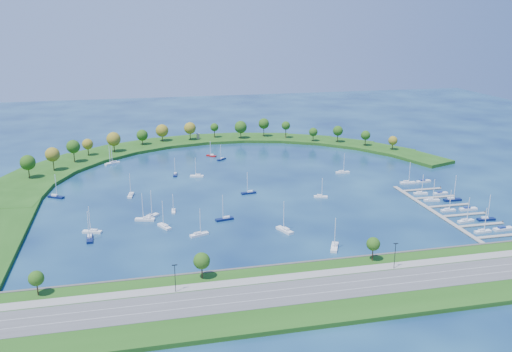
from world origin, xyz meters
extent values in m
plane|color=#071640|center=(0.00, 0.00, 0.00)|extent=(700.00, 700.00, 0.00)
cube|color=#1C4A13|center=(0.00, -124.00, 0.80)|extent=(420.00, 42.00, 1.60)
cube|color=#474442|center=(0.00, -102.50, 0.90)|extent=(420.00, 1.20, 1.80)
cube|color=#515154|center=(0.00, -124.00, 1.66)|extent=(420.00, 16.00, 0.12)
cube|color=gray|center=(0.00, -113.00, 1.66)|extent=(420.00, 5.00, 0.12)
cube|color=silver|center=(0.00, -126.50, 1.73)|extent=(420.00, 0.15, 0.02)
cube|color=silver|center=(0.00, -121.50, 1.73)|extent=(420.00, 0.15, 0.02)
cylinder|color=#382314|center=(-95.00, -107.00, 4.05)|extent=(0.56, 0.56, 4.90)
sphere|color=#264912|center=(-95.00, -107.00, 7.54)|extent=(5.20, 5.20, 5.20)
cylinder|color=#382314|center=(-40.00, -107.00, 4.22)|extent=(0.56, 0.56, 5.25)
sphere|color=#264912|center=(-40.00, -107.00, 8.05)|extent=(6.00, 6.00, 6.00)
cylinder|color=#382314|center=(25.00, -107.00, 4.40)|extent=(0.56, 0.56, 5.60)
sphere|color=#264912|center=(25.00, -107.00, 8.24)|extent=(5.20, 5.20, 5.20)
cylinder|color=black|center=(-50.00, -115.00, 6.60)|extent=(0.24, 0.24, 10.00)
cylinder|color=black|center=(30.00, -115.00, 6.60)|extent=(0.24, 0.24, 10.00)
cube|color=#1C4A13|center=(-126.75, 7.81, 1.00)|extent=(43.73, 48.72, 2.00)
cube|color=#1C4A13|center=(-118.83, 37.57, 1.00)|extent=(50.23, 54.30, 2.00)
cube|color=#1C4A13|center=(-104.03, 64.58, 1.00)|extent=(54.07, 56.09, 2.00)
cube|color=#1C4A13|center=(-83.21, 87.27, 1.00)|extent=(55.20, 54.07, 2.00)
cube|color=#1C4A13|center=(-57.57, 104.32, 1.00)|extent=(53.65, 48.47, 2.00)
cube|color=#1C4A13|center=(-28.60, 114.76, 1.00)|extent=(49.62, 39.75, 2.00)
cube|color=#1C4A13|center=(2.03, 117.98, 1.00)|extent=(44.32, 29.96, 2.00)
cube|color=#1C4A13|center=(32.54, 113.79, 1.00)|extent=(49.49, 38.05, 2.00)
cube|color=#1C4A13|center=(61.17, 102.44, 1.00)|extent=(51.13, 44.12, 2.00)
cube|color=#1C4A13|center=(86.25, 84.58, 1.00)|extent=(49.19, 47.96, 2.00)
cube|color=#1C4A13|center=(106.34, 61.24, 1.00)|extent=(43.90, 49.49, 2.00)
cube|color=#1C4A13|center=(120.28, 33.78, 1.00)|extent=(35.67, 48.74, 2.00)
cylinder|color=#382314|center=(-120.34, 35.97, 5.75)|extent=(0.56, 0.56, 7.49)
sphere|color=#264912|center=(-120.34, 35.97, 11.22)|extent=(8.64, 8.64, 8.64)
cylinder|color=#382314|center=(-108.66, 49.32, 6.12)|extent=(0.56, 0.56, 8.23)
sphere|color=brown|center=(-108.66, 49.32, 11.95)|extent=(8.56, 8.56, 8.56)
cylinder|color=#382314|center=(-98.41, 66.43, 6.26)|extent=(0.56, 0.56, 8.51)
sphere|color=#264912|center=(-98.41, 66.43, 12.20)|extent=(8.43, 8.43, 8.43)
cylinder|color=#382314|center=(-91.01, 82.46, 5.15)|extent=(0.56, 0.56, 6.29)
sphere|color=brown|center=(-91.01, 82.46, 9.71)|extent=(7.09, 7.09, 7.09)
cylinder|color=#382314|center=(-74.54, 88.97, 5.49)|extent=(0.56, 0.56, 6.98)
sphere|color=brown|center=(-74.54, 88.97, 10.86)|extent=(9.42, 9.42, 9.42)
cylinder|color=#382314|center=(-55.25, 106.33, 4.65)|extent=(0.56, 0.56, 5.29)
sphere|color=#264912|center=(-55.25, 106.33, 8.90)|extent=(8.04, 8.04, 8.04)
cylinder|color=#382314|center=(-40.77, 114.42, 5.01)|extent=(0.56, 0.56, 6.01)
sphere|color=brown|center=(-40.77, 114.42, 9.87)|extent=(9.28, 9.28, 9.28)
cylinder|color=#382314|center=(-20.37, 113.83, 5.59)|extent=(0.56, 0.56, 7.18)
sphere|color=brown|center=(-20.37, 113.83, 10.93)|extent=(8.77, 8.77, 8.77)
cylinder|color=#382314|center=(-1.58, 117.80, 5.36)|extent=(0.56, 0.56, 6.73)
sphere|color=#264912|center=(-1.58, 117.80, 9.95)|extent=(6.14, 6.14, 6.14)
cylinder|color=#382314|center=(17.22, 110.73, 5.42)|extent=(0.56, 0.56, 6.84)
sphere|color=#264912|center=(17.22, 110.73, 10.68)|extent=(9.22, 9.22, 9.22)
cylinder|color=#382314|center=(35.58, 113.20, 6.21)|extent=(0.56, 0.56, 8.43)
sphere|color=#264912|center=(35.58, 113.20, 12.04)|extent=(8.07, 8.07, 8.07)
cylinder|color=#382314|center=(50.40, 104.17, 6.18)|extent=(0.56, 0.56, 8.35)
sphere|color=#264912|center=(50.40, 104.17, 11.63)|extent=(6.40, 6.40, 6.40)
cylinder|color=#382314|center=(67.17, 89.69, 4.83)|extent=(0.56, 0.56, 5.67)
sphere|color=#264912|center=(67.17, 89.69, 8.93)|extent=(6.32, 6.32, 6.32)
cylinder|color=#382314|center=(83.45, 82.45, 5.55)|extent=(0.56, 0.56, 7.11)
sphere|color=#264912|center=(83.45, 82.45, 10.57)|extent=(7.31, 7.31, 7.31)
cylinder|color=#382314|center=(98.47, 67.54, 5.18)|extent=(0.56, 0.56, 6.35)
sphere|color=#264912|center=(98.47, 67.54, 9.67)|extent=(6.62, 6.62, 6.62)
cylinder|color=#382314|center=(112.01, 52.47, 4.63)|extent=(0.56, 0.56, 5.25)
sphere|color=brown|center=(112.01, 52.47, 8.51)|extent=(6.26, 6.26, 6.26)
cylinder|color=gray|center=(-14.33, 115.88, 3.89)|extent=(2.20, 2.20, 3.79)
cylinder|color=gray|center=(-14.33, 115.88, 5.94)|extent=(2.60, 2.60, 0.30)
cube|color=gray|center=(78.00, -61.00, 0.35)|extent=(2.20, 82.00, 0.40)
cube|color=gray|center=(90.10, -94.00, 0.35)|extent=(22.00, 2.00, 0.40)
cube|color=gray|center=(90.10, -80.80, 0.35)|extent=(22.00, 2.00, 0.40)
cylinder|color=#382314|center=(101.00, -80.80, 0.60)|extent=(0.36, 0.36, 1.60)
cube|color=gray|center=(90.10, -67.60, 0.35)|extent=(22.00, 2.00, 0.40)
cylinder|color=#382314|center=(101.00, -67.60, 0.60)|extent=(0.36, 0.36, 1.60)
cube|color=gray|center=(90.10, -54.40, 0.35)|extent=(22.00, 2.00, 0.40)
cylinder|color=#382314|center=(101.00, -54.40, 0.60)|extent=(0.36, 0.36, 1.60)
cube|color=gray|center=(90.10, -41.20, 0.35)|extent=(22.00, 2.00, 0.40)
cylinder|color=#382314|center=(101.00, -41.20, 0.60)|extent=(0.36, 0.36, 1.60)
cube|color=gray|center=(90.10, -28.00, 0.35)|extent=(22.00, 2.00, 0.40)
cylinder|color=#382314|center=(101.00, -28.00, 0.60)|extent=(0.36, 0.36, 1.60)
cube|color=white|center=(1.35, -68.03, 0.57)|extent=(6.10, 9.73, 1.13)
cube|color=silver|center=(1.72, -68.90, 1.53)|extent=(2.99, 3.77, 0.79)
cylinder|color=silver|center=(1.06, -67.33, 7.51)|extent=(0.32, 0.32, 12.75)
cube|color=#0A1542|center=(-22.16, -48.72, 0.51)|extent=(8.83, 4.04, 1.02)
cube|color=silver|center=(-21.33, -48.55, 1.38)|extent=(3.26, 2.23, 0.72)
cylinder|color=silver|center=(-22.83, -48.85, 6.78)|extent=(0.32, 0.32, 11.51)
cube|color=white|center=(32.19, -27.62, 0.43)|extent=(7.42, 4.14, 0.86)
cube|color=silver|center=(31.51, -27.39, 1.16)|extent=(2.82, 2.12, 0.60)
cylinder|color=silver|center=(32.74, -27.80, 5.69)|extent=(0.32, 0.32, 9.66)
cube|color=white|center=(-26.31, 23.97, 0.47)|extent=(8.21, 4.23, 0.95)
cube|color=silver|center=(-25.55, 23.76, 1.28)|extent=(3.08, 2.23, 0.66)
cylinder|color=silver|center=(-26.92, 24.13, 6.28)|extent=(0.32, 0.32, 10.67)
cube|color=white|center=(-74.81, 65.10, 0.48)|extent=(8.33, 5.08, 0.97)
cube|color=silver|center=(-74.06, 65.39, 1.31)|extent=(3.21, 2.51, 0.68)
cylinder|color=silver|center=(-75.41, 64.86, 6.41)|extent=(0.32, 0.32, 10.88)
cube|color=white|center=(-44.32, -32.46, 0.37)|extent=(2.32, 6.38, 0.75)
cube|color=silver|center=(-44.26, -31.84, 1.01)|extent=(1.42, 2.29, 0.52)
cylinder|color=silver|center=(-44.36, -32.96, 4.96)|extent=(0.32, 0.32, 8.43)
cube|color=white|center=(-55.24, -38.26, 0.55)|extent=(8.17, 8.30, 1.09)
cube|color=silver|center=(-55.87, -38.91, 1.47)|extent=(3.50, 3.53, 0.76)
cylinder|color=silver|center=(-54.73, -37.74, 7.23)|extent=(0.32, 0.32, 12.28)
cube|color=white|center=(-49.93, -51.84, 0.51)|extent=(6.03, 8.62, 1.02)
cube|color=silver|center=(-49.54, -52.59, 1.37)|extent=(2.85, 3.40, 0.71)
cylinder|color=silver|center=(-50.25, -51.24, 6.74)|extent=(0.32, 0.32, 11.45)
cube|color=maroon|center=(-11.13, 69.68, 0.43)|extent=(6.58, 6.27, 0.85)
cube|color=silver|center=(-10.61, 69.20, 1.15)|extent=(2.77, 2.71, 0.60)
cylinder|color=silver|center=(-11.55, 70.07, 5.65)|extent=(0.32, 0.32, 9.59)
cube|color=white|center=(60.00, 12.39, 0.50)|extent=(8.33, 2.50, 0.99)
cube|color=silver|center=(59.17, 12.40, 1.34)|extent=(2.93, 1.69, 0.70)
cylinder|color=silver|center=(60.66, 12.37, 6.58)|extent=(0.32, 0.32, 11.17)
cube|color=#0A1542|center=(-5.97, 58.96, 0.43)|extent=(6.73, 6.14, 0.86)
cube|color=silver|center=(-5.43, 59.42, 1.16)|extent=(2.81, 2.68, 0.60)
cylinder|color=silver|center=(-6.40, 58.59, 5.67)|extent=(0.32, 0.32, 9.63)
cube|color=white|center=(-76.15, 63.74, 0.50)|extent=(8.16, 6.64, 1.00)
cube|color=silver|center=(-75.46, 64.21, 1.35)|extent=(3.32, 2.99, 0.70)
cylinder|color=silver|center=(-76.69, 63.36, 6.61)|extent=(0.32, 0.32, 11.22)
cube|color=white|center=(-81.03, -50.99, 0.50)|extent=(8.62, 4.86, 1.00)
cube|color=silver|center=(-80.24, -51.25, 1.35)|extent=(3.28, 2.47, 0.70)
cylinder|color=silver|center=(-81.66, -50.78, 6.61)|extent=(0.32, 0.32, 11.22)
cube|color=white|center=(-58.12, -40.99, 0.54)|extent=(9.30, 4.71, 1.07)
cube|color=silver|center=(-57.26, -41.22, 1.45)|extent=(3.48, 2.50, 0.75)
cylinder|color=silver|center=(-58.82, -40.80, 7.12)|extent=(0.32, 0.32, 12.09)
cube|color=#0A1542|center=(-81.57, -58.87, 0.54)|extent=(2.98, 9.07, 1.07)
cube|color=silver|center=(-81.61, -57.97, 1.45)|extent=(1.92, 3.22, 0.75)
cylinder|color=silver|center=(-81.53, -59.58, 7.12)|extent=(0.32, 0.32, 12.09)
cube|color=#0A1542|center=(-38.43, 29.58, 0.45)|extent=(3.05, 7.73, 0.90)
cube|color=silver|center=(-38.34, 30.32, 1.22)|extent=(1.80, 2.80, 0.63)
cylinder|color=silver|center=(-38.51, 28.98, 5.98)|extent=(0.32, 0.32, 10.15)
cube|color=white|center=(16.26, -90.00, 0.56)|extent=(6.23, 9.49, 1.11)
cube|color=silver|center=(16.65, -89.16, 1.50)|extent=(3.00, 3.70, 0.78)
cylinder|color=silver|center=(15.95, -90.67, 7.36)|extent=(0.32, 0.32, 12.50)
cube|color=white|center=(-35.81, -64.41, 0.50)|extent=(8.55, 4.95, 0.99)
cube|color=silver|center=(-36.59, -64.68, 1.34)|extent=(3.26, 2.49, 0.69)
cylinder|color=silver|center=(-35.19, -64.19, 6.56)|extent=(0.32, 0.32, 11.14)
cube|color=#0A1542|center=(-3.21, -13.33, 0.48)|extent=(8.30, 3.32, 0.97)
cube|color=silver|center=(-2.42, -13.22, 1.31)|extent=(3.01, 1.95, 0.68)
cylinder|color=silver|center=(-3.85, -13.42, 6.42)|extent=(0.32, 0.32, 10.89)
cube|color=#0A1542|center=(-102.20, 2.14, 0.53)|extent=(8.78, 6.68, 1.05)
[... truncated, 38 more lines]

